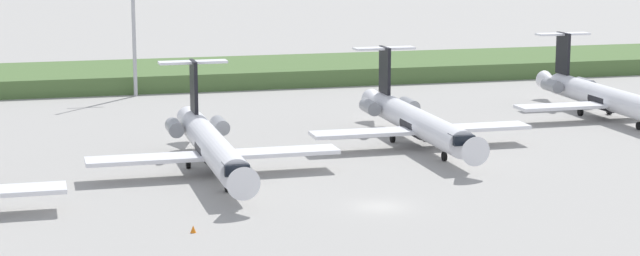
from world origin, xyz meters
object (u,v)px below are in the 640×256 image
(regional_jet_second, at_px, (211,144))
(regional_jet_fourth, at_px, (603,96))
(antenna_mast, at_px, (134,29))
(regional_jet_third, at_px, (416,121))
(safety_cone_front_marker, at_px, (193,229))

(regional_jet_second, relative_size, regional_jet_fourth, 1.00)
(regional_jet_fourth, distance_m, antenna_mast, 60.05)
(regional_jet_third, height_order, antenna_mast, antenna_mast)
(regional_jet_second, bearing_deg, regional_jet_third, 17.10)
(safety_cone_front_marker, bearing_deg, antenna_mast, 88.19)
(regional_jet_third, bearing_deg, regional_jet_second, -162.90)
(regional_jet_second, bearing_deg, antenna_mast, 93.01)
(regional_jet_second, bearing_deg, regional_jet_fourth, 18.64)
(regional_jet_second, height_order, antenna_mast, antenna_mast)
(regional_jet_fourth, relative_size, antenna_mast, 1.46)
(regional_jet_second, xyz_separation_m, safety_cone_front_marker, (-4.57, -19.67, -2.26))
(regional_jet_second, relative_size, antenna_mast, 1.46)
(regional_jet_second, xyz_separation_m, regional_jet_third, (22.23, 6.84, 0.00))
(regional_jet_second, xyz_separation_m, regional_jet_fourth, (48.85, 16.47, 0.00))
(regional_jet_third, bearing_deg, antenna_mast, 121.59)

